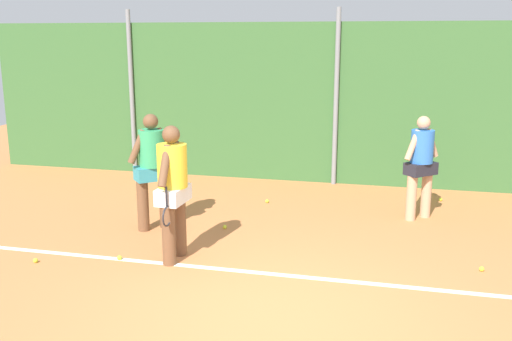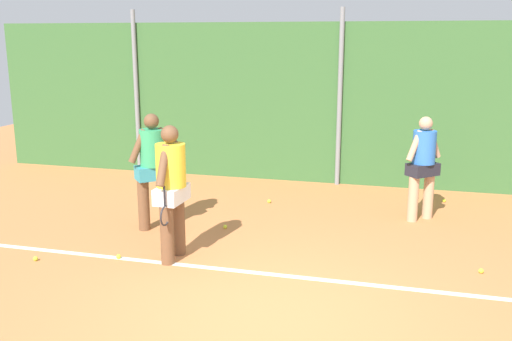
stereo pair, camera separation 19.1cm
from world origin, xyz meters
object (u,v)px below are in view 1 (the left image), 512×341
(tennis_ball_0, at_px, (225,227))
(tennis_ball_3, at_px, (441,199))
(tennis_ball_2, at_px, (35,260))
(player_foreground_near, at_px, (173,186))
(tennis_ball_4, at_px, (482,269))
(player_backcourt_far, at_px, (421,162))
(tennis_ball_1, at_px, (267,201))
(player_midcourt, at_px, (152,165))
(tennis_ball_5, at_px, (119,258))

(tennis_ball_0, xyz_separation_m, tennis_ball_3, (3.56, 2.54, 0.00))
(tennis_ball_0, xyz_separation_m, tennis_ball_2, (-2.15, -2.01, 0.00))
(player_foreground_near, xyz_separation_m, tennis_ball_3, (3.86, 3.97, -1.04))
(tennis_ball_0, distance_m, tennis_ball_4, 3.96)
(tennis_ball_0, bearing_deg, tennis_ball_2, -136.97)
(tennis_ball_3, height_order, tennis_ball_4, same)
(player_backcourt_far, bearing_deg, tennis_ball_2, -10.70)
(tennis_ball_1, xyz_separation_m, tennis_ball_2, (-2.50, -3.65, 0.00))
(player_backcourt_far, relative_size, tennis_ball_3, 27.07)
(tennis_ball_4, bearing_deg, player_midcourt, 173.10)
(tennis_ball_4, bearing_deg, player_backcourt_far, 109.34)
(player_foreground_near, xyz_separation_m, tennis_ball_1, (0.65, 3.07, -1.04))
(tennis_ball_1, xyz_separation_m, tennis_ball_5, (-1.41, -3.28, 0.00))
(tennis_ball_5, bearing_deg, player_midcourt, 92.46)
(player_foreground_near, height_order, player_midcourt, player_foreground_near)
(player_midcourt, relative_size, tennis_ball_5, 28.72)
(player_backcourt_far, distance_m, tennis_ball_3, 1.62)
(player_foreground_near, height_order, player_backcourt_far, player_foreground_near)
(tennis_ball_4, distance_m, tennis_ball_5, 4.99)
(player_foreground_near, distance_m, tennis_ball_5, 1.30)
(tennis_ball_3, xyz_separation_m, tennis_ball_5, (-4.62, -4.18, 0.00))
(tennis_ball_1, bearing_deg, tennis_ball_4, -35.41)
(player_foreground_near, distance_m, player_backcourt_far, 4.38)
(player_foreground_near, xyz_separation_m, tennis_ball_2, (-1.85, -0.58, -1.04))
(player_midcourt, relative_size, player_backcourt_far, 1.06)
(player_midcourt, xyz_separation_m, tennis_ball_0, (1.12, 0.26, -1.03))
(tennis_ball_3, relative_size, tennis_ball_5, 1.00)
(tennis_ball_3, bearing_deg, player_foreground_near, -134.19)
(player_foreground_near, xyz_separation_m, tennis_ball_5, (-0.76, -0.21, -1.04))
(player_foreground_near, distance_m, player_midcourt, 1.43)
(tennis_ball_5, bearing_deg, tennis_ball_2, -161.32)
(tennis_ball_2, relative_size, tennis_ball_3, 1.00)
(tennis_ball_5, bearing_deg, player_backcourt_far, 35.62)
(player_midcourt, distance_m, tennis_ball_3, 5.55)
(player_midcourt, bearing_deg, tennis_ball_3, 169.58)
(player_midcourt, height_order, tennis_ball_4, player_midcourt)
(player_foreground_near, bearing_deg, tennis_ball_3, 138.26)
(tennis_ball_2, bearing_deg, player_backcourt_far, 32.52)
(player_midcourt, xyz_separation_m, tennis_ball_3, (4.68, 2.80, -1.03))
(player_midcourt, xyz_separation_m, player_backcourt_far, (4.21, 1.59, -0.06))
(player_foreground_near, height_order, tennis_ball_5, player_foreground_near)
(tennis_ball_3, distance_m, tennis_ball_4, 3.42)
(tennis_ball_3, distance_m, tennis_ball_5, 6.23)
(tennis_ball_0, bearing_deg, player_foreground_near, -102.01)
(tennis_ball_4, bearing_deg, tennis_ball_1, 144.59)
(tennis_ball_0, distance_m, tennis_ball_1, 1.68)
(tennis_ball_0, xyz_separation_m, tennis_ball_5, (-1.06, -1.64, 0.00))
(player_backcourt_far, height_order, tennis_ball_1, player_backcourt_far)
(tennis_ball_5, bearing_deg, tennis_ball_4, 9.03)
(tennis_ball_2, bearing_deg, player_midcourt, 59.48)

